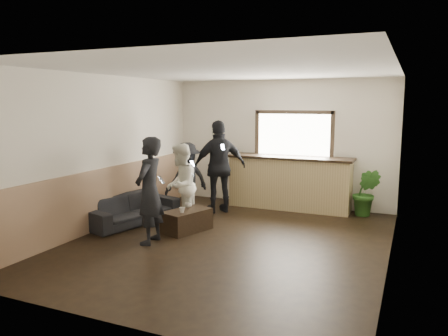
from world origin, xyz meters
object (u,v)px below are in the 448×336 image
at_px(cup_b, 182,210).
at_px(person_b, 181,185).
at_px(person_d, 220,167).
at_px(sofa, 132,209).
at_px(bar_counter, 290,179).
at_px(person_c, 187,179).
at_px(potted_plant, 366,193).
at_px(person_a, 149,191).
at_px(cup_a, 188,205).
at_px(coffee_table, 187,221).

relative_size(cup_b, person_b, 0.07).
bearing_deg(person_d, sofa, 9.01).
relative_size(cup_b, person_d, 0.05).
distance_m(bar_counter, person_c, 2.28).
distance_m(potted_plant, person_a, 4.46).
height_order(cup_b, person_d, person_d).
xyz_separation_m(person_a, person_d, (0.20, 2.35, 0.09)).
relative_size(person_a, person_c, 1.17).
bearing_deg(person_d, cup_b, 49.52).
distance_m(sofa, person_c, 1.25).
xyz_separation_m(potted_plant, person_c, (-3.36, -1.41, 0.26)).
relative_size(person_b, person_d, 0.80).
bearing_deg(person_a, cup_a, 164.69).
distance_m(bar_counter, person_d, 1.60).
height_order(person_b, person_c, person_b).
bearing_deg(person_c, coffee_table, 57.34).
bearing_deg(coffee_table, person_c, 118.15).
bearing_deg(person_a, person_b, 175.21).
relative_size(coffee_table, cup_a, 7.46).
xyz_separation_m(cup_b, person_a, (-0.24, -0.64, 0.45)).
distance_m(cup_b, person_c, 1.32).
bearing_deg(cup_a, person_d, 87.97).
bearing_deg(bar_counter, sofa, -135.84).
bearing_deg(person_b, bar_counter, 128.96).
height_order(sofa, cup_b, sofa).
distance_m(coffee_table, person_b, 0.70).
height_order(person_a, person_c, person_a).
height_order(cup_a, potted_plant, potted_plant).
xyz_separation_m(cup_b, potted_plant, (2.83, 2.58, 0.06)).
distance_m(bar_counter, sofa, 3.44).
bearing_deg(bar_counter, cup_b, -114.95).
xyz_separation_m(cup_a, person_a, (-0.15, -1.05, 0.45)).
relative_size(sofa, coffee_table, 2.17).
height_order(person_b, person_d, person_d).
distance_m(cup_a, person_a, 1.15).
height_order(cup_a, person_c, person_c).
xyz_separation_m(cup_b, person_b, (-0.28, 0.47, 0.34)).
height_order(sofa, potted_plant, potted_plant).
xyz_separation_m(cup_b, person_c, (-0.53, 1.17, 0.32)).
xyz_separation_m(person_a, person_c, (-0.29, 1.81, -0.13)).
xyz_separation_m(bar_counter, person_b, (-1.51, -2.15, 0.13)).
distance_m(coffee_table, potted_plant, 3.72).
bearing_deg(potted_plant, cup_b, -137.62).
bearing_deg(person_c, sofa, -7.80).
distance_m(sofa, cup_a, 1.16).
height_order(potted_plant, person_d, person_d).
distance_m(coffee_table, cup_a, 0.33).
bearing_deg(cup_a, cup_b, -77.67).
height_order(sofa, cup_a, sofa).
xyz_separation_m(coffee_table, person_c, (-0.52, 0.98, 0.56)).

